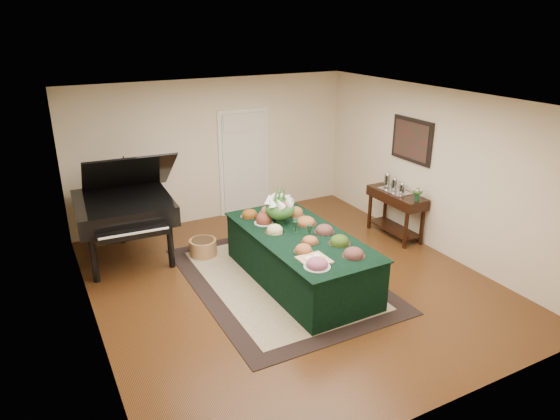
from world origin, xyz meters
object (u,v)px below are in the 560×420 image
floral_centerpiece (280,205)px  grand_piano (124,207)px  buffet_table (300,258)px  mahogany_sideboard (396,203)px

floral_centerpiece → grand_piano: grand_piano is taller
buffet_table → grand_piano: size_ratio=1.46×
grand_piano → buffet_table: bearing=-43.5°
buffet_table → grand_piano: (-2.09, 1.99, 0.52)m
buffet_table → grand_piano: 2.93m
floral_centerpiece → mahogany_sideboard: floral_centerpiece is taller
grand_piano → mahogany_sideboard: (4.45, -1.32, -0.26)m
floral_centerpiece → grand_piano: 2.51m
buffet_table → mahogany_sideboard: bearing=15.7°
grand_piano → mahogany_sideboard: grand_piano is taller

